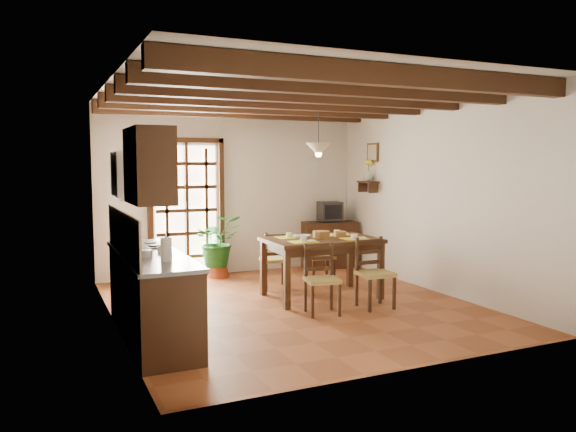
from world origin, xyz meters
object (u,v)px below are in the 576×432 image
chair_far_left (275,270)px  kitchen_counter (151,295)px  potted_plant (218,243)px  chair_near_right (375,286)px  dining_table (321,246)px  pendant_lamp (318,148)px  crt_tv (330,211)px  sideboard (330,244)px  chair_near_left (322,292)px  chair_far_right (321,267)px

chair_far_left → kitchen_counter: bearing=45.9°
potted_plant → chair_near_right: bearing=-64.8°
chair_near_right → potted_plant: size_ratio=0.41×
chair_near_right → potted_plant: (-1.28, 2.71, 0.29)m
kitchen_counter → chair_far_left: bearing=38.1°
dining_table → chair_far_left: 0.99m
pendant_lamp → chair_near_right: bearing=-67.6°
chair_far_left → crt_tv: size_ratio=1.98×
sideboard → dining_table: bearing=-110.8°
crt_tv → kitchen_counter: bearing=-134.0°
sideboard → crt_tv: (0.00, -0.01, 0.60)m
pendant_lamp → dining_table: bearing=-90.0°
chair_near_left → chair_far_left: chair_near_left is taller
dining_table → potted_plant: bearing=116.5°
chair_near_left → sideboard: (1.58, 2.72, 0.14)m
kitchen_counter → chair_near_right: (2.88, 0.09, -0.19)m
chair_near_left → pendant_lamp: pendant_lamp is taller
chair_far_left → sideboard: (1.55, 1.14, 0.14)m
pendant_lamp → kitchen_counter: bearing=-158.6°
chair_far_left → pendant_lamp: 1.97m
chair_far_right → chair_far_left: bearing=5.6°
chair_near_left → chair_near_right: chair_near_right is taller
chair_near_right → chair_far_right: (0.03, 1.57, -0.02)m
chair_far_left → crt_tv: crt_tv is taller
dining_table → crt_tv: bearing=59.6°
sideboard → chair_near_left: bearing=-109.5°
chair_far_right → pendant_lamp: size_ratio=1.01×
kitchen_counter → potted_plant: potted_plant is taller
crt_tv → pendant_lamp: size_ratio=0.52×
chair_far_right → potted_plant: size_ratio=0.38×
crt_tv → pendant_lamp: pendant_lamp is taller
potted_plant → pendant_lamp: (0.91, -1.81, 1.51)m
potted_plant → chair_far_left: bearing=-64.3°
kitchen_counter → pendant_lamp: pendant_lamp is taller
chair_far_left → crt_tv: bearing=-136.0°
chair_near_left → chair_near_right: (0.77, -0.01, 0.01)m
kitchen_counter → chair_far_left: 2.73m
potted_plant → chair_far_right: bearing=-40.9°
dining_table → chair_far_left: chair_far_left is taller
crt_tv → potted_plant: (-2.09, -0.02, -0.44)m
dining_table → chair_far_right: (0.40, 0.78, -0.46)m
crt_tv → potted_plant: potted_plant is taller
chair_near_right → chair_far_left: bearing=116.8°
kitchen_counter → chair_far_left: (2.14, 1.68, -0.20)m
dining_table → potted_plant: potted_plant is taller
chair_near_right → chair_far_right: chair_near_right is taller
chair_near_right → chair_far_left: (-0.74, 1.59, -0.01)m
dining_table → kitchen_counter: bearing=-159.4°
chair_far_right → crt_tv: crt_tv is taller
kitchen_counter → chair_far_right: size_ratio=2.64×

